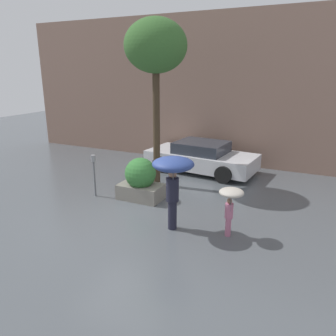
% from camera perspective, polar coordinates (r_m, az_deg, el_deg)
% --- Properties ---
extents(ground_plane, '(40.00, 40.00, 0.00)m').
position_cam_1_polar(ground_plane, '(8.83, -7.05, -8.92)').
color(ground_plane, '#51565B').
extents(building_facade, '(18.00, 0.30, 6.00)m').
position_cam_1_polar(building_facade, '(13.91, 7.19, 13.29)').
color(building_facade, '#8C6B5B').
rests_on(building_facade, ground).
extents(planter_box, '(1.33, 0.95, 1.29)m').
position_cam_1_polar(planter_box, '(9.95, -4.80, -2.13)').
color(planter_box, gray).
rests_on(planter_box, ground).
extents(person_adult, '(0.98, 0.98, 1.87)m').
position_cam_1_polar(person_adult, '(7.66, 0.87, -0.81)').
color(person_adult, '#1E1E2D').
rests_on(person_adult, ground).
extents(person_child, '(0.57, 0.57, 1.23)m').
position_cam_1_polar(person_child, '(7.66, 10.86, -5.40)').
color(person_child, '#B76684').
rests_on(person_child, ground).
extents(parked_car_near, '(4.33, 2.36, 1.16)m').
position_cam_1_polar(parked_car_near, '(12.77, 5.80, 1.87)').
color(parked_car_near, silver).
rests_on(parked_car_near, ground).
extents(street_tree, '(1.95, 1.95, 5.34)m').
position_cam_1_polar(street_tree, '(10.66, -2.17, 20.11)').
color(street_tree, '#423323').
rests_on(street_tree, ground).
extents(parking_meter, '(0.14, 0.14, 1.33)m').
position_cam_1_polar(parking_meter, '(10.27, -12.79, 0.16)').
color(parking_meter, '#595B60').
rests_on(parking_meter, ground).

